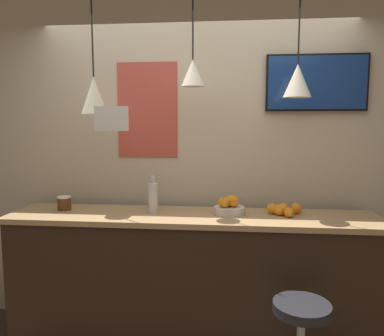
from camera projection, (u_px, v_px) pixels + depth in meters
back_wall at (197, 153)px, 3.12m from camera, size 8.00×0.06×2.90m
service_counter at (192, 280)px, 2.85m from camera, size 2.76×0.54×1.02m
fruit_bowl at (229, 206)px, 2.80m from camera, size 0.23×0.23×0.14m
orange_pile at (282, 210)px, 2.78m from camera, size 0.26×0.19×0.09m
juice_bottle at (153, 197)px, 2.85m from camera, size 0.08×0.08×0.28m
spread_jar at (64, 203)px, 2.93m from camera, size 0.11×0.11×0.11m
pendant_lamp_left at (94, 95)px, 2.81m from camera, size 0.19×0.19×1.03m
pendant_lamp_middle at (193, 72)px, 2.72m from camera, size 0.17×0.17×0.84m
pendant_lamp_right at (297, 80)px, 2.65m from camera, size 0.20×0.20×0.92m
mounted_tv at (317, 83)px, 2.90m from camera, size 0.78×0.04×0.44m
hanging_menu_board at (111, 119)px, 2.57m from camera, size 0.24×0.01×0.17m
wall_poster at (147, 110)px, 3.08m from camera, size 0.50×0.01×0.77m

